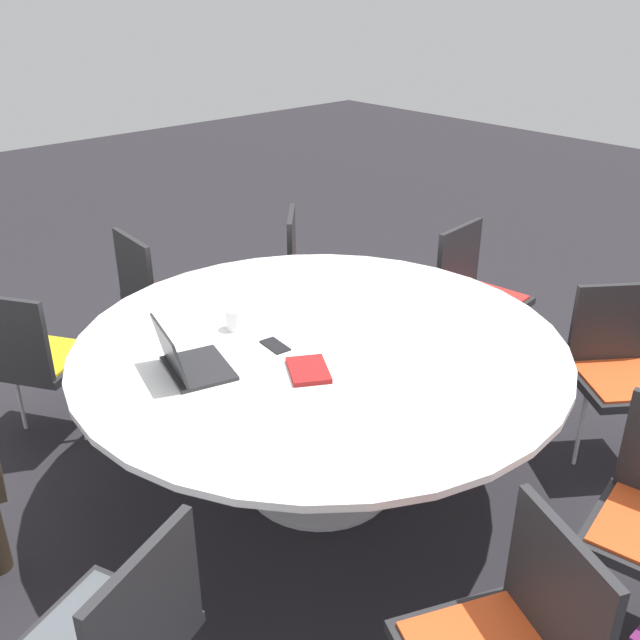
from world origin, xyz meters
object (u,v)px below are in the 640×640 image
object	(u,v)px
chair_4	(622,363)
chair_7	(158,290)
chair_8	(30,353)
chair_1	(115,636)
chair_5	(476,288)
chair_6	(313,267)
coffee_cup	(235,319)
cell_phone	(275,346)
laptop	(187,361)
spiral_notebook	(308,370)

from	to	relation	value
chair_4	chair_7	distance (m)	2.50
chair_4	chair_8	size ratio (longest dim) A/B	1.00
chair_4	chair_8	distance (m)	2.81
chair_1	chair_5	xyz separation A→B (m)	(0.80, -2.71, 0.00)
chair_6	coffee_cup	world-z (taller)	chair_6
chair_4	chair_7	world-z (taller)	same
chair_4	cell_phone	xyz separation A→B (m)	(0.88, 1.36, 0.23)
chair_4	coffee_cup	size ratio (longest dim) A/B	9.07
laptop	coffee_cup	bearing A→B (deg)	-48.28
chair_7	coffee_cup	world-z (taller)	chair_7
coffee_cup	cell_phone	bearing A→B (deg)	-174.40
spiral_notebook	chair_6	bearing A→B (deg)	-42.21
chair_6	spiral_notebook	distance (m)	1.71
chair_5	chair_7	distance (m)	1.84
spiral_notebook	chair_1	bearing A→B (deg)	111.42
chair_4	coffee_cup	xyz separation A→B (m)	(1.13, 1.39, 0.28)
chair_7	laptop	distance (m)	1.44
laptop	chair_5	bearing A→B (deg)	-73.14
chair_4	laptop	world-z (taller)	laptop
chair_7	cell_phone	distance (m)	1.37
chair_6	cell_phone	world-z (taller)	chair_6
chair_6	chair_5	bearing A→B (deg)	72.17
chair_1	chair_8	bearing A→B (deg)	52.95
laptop	coffee_cup	size ratio (longest dim) A/B	3.74
chair_7	laptop	world-z (taller)	laptop
laptop	chair_6	bearing A→B (deg)	-42.73
chair_4	chair_6	bearing A→B (deg)	-45.71
spiral_notebook	cell_phone	world-z (taller)	spiral_notebook
chair_6	laptop	distance (m)	1.78
spiral_notebook	cell_phone	distance (m)	0.26
chair_4	cell_phone	bearing A→B (deg)	3.39
chair_5	coffee_cup	bearing A→B (deg)	-10.25
chair_5	coffee_cup	xyz separation A→B (m)	(0.12, 1.61, 0.28)
laptop	cell_phone	xyz separation A→B (m)	(-0.06, -0.39, -0.05)
chair_1	coffee_cup	distance (m)	1.47
chair_7	coffee_cup	xyz separation A→B (m)	(-1.09, 0.23, 0.28)
chair_4	coffee_cup	distance (m)	1.81
spiral_notebook	coffee_cup	xyz separation A→B (m)	(0.50, -0.02, 0.04)
chair_4	laptop	bearing A→B (deg)	8.03
chair_8	coffee_cup	world-z (taller)	chair_8
chair_5	laptop	distance (m)	2.00
chair_5	spiral_notebook	xyz separation A→B (m)	(-0.38, 1.62, 0.24)
chair_6	cell_phone	distance (m)	1.50
chair_8	chair_1	bearing A→B (deg)	-47.52
chair_1	spiral_notebook	world-z (taller)	chair_1
chair_4	chair_5	size ratio (longest dim) A/B	1.00
chair_1	spiral_notebook	xyz separation A→B (m)	(0.43, -1.09, 0.24)
chair_8	coffee_cup	bearing A→B (deg)	4.48
chair_1	laptop	distance (m)	1.08
spiral_notebook	coffee_cup	world-z (taller)	coffee_cup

